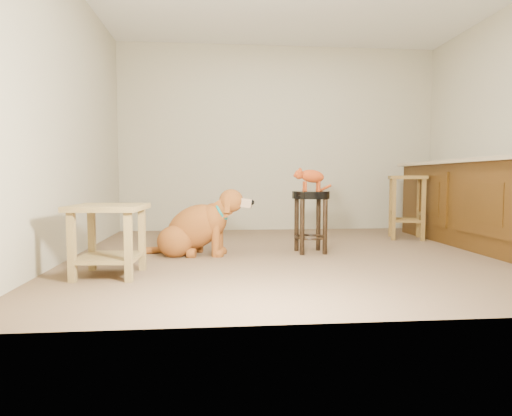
{
  "coord_description": "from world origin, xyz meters",
  "views": [
    {
      "loc": [
        -0.89,
        -4.09,
        0.74
      ],
      "look_at": [
        -0.51,
        0.05,
        0.45
      ],
      "focal_mm": 30.0,
      "sensor_mm": 36.0,
      "label": 1
    }
  ],
  "objects": [
    {
      "name": "floor",
      "position": [
        0.0,
        0.0,
        0.0
      ],
      "size": [
        4.5,
        4.0,
        0.01
      ],
      "primitive_type": "cube",
      "color": "brown",
      "rests_on": "ground"
    },
    {
      "name": "room_shell",
      "position": [
        0.0,
        0.0,
        1.68
      ],
      "size": [
        4.54,
        4.04,
        2.62
      ],
      "color": "#ACA58B",
      "rests_on": "ground"
    },
    {
      "name": "cabinet_run",
      "position": [
        1.94,
        0.3,
        0.44
      ],
      "size": [
        0.7,
        2.56,
        0.94
      ],
      "color": "#44290C",
      "rests_on": "ground"
    },
    {
      "name": "padded_stool",
      "position": [
        0.03,
        0.06,
        0.43
      ],
      "size": [
        0.37,
        0.37,
        0.61
      ],
      "rotation": [
        0.0,
        0.0,
        0.05
      ],
      "color": "black",
      "rests_on": "ground"
    },
    {
      "name": "wood_stool",
      "position": [
        1.42,
        0.93,
        0.4
      ],
      "size": [
        0.52,
        0.52,
        0.77
      ],
      "rotation": [
        0.0,
        0.0,
        -0.3
      ],
      "color": "brown",
      "rests_on": "ground"
    },
    {
      "name": "side_table",
      "position": [
        -1.71,
        -0.8,
        0.36
      ],
      "size": [
        0.56,
        0.56,
        0.54
      ],
      "rotation": [
        0.0,
        0.0,
        -0.07
      ],
      "color": "olive",
      "rests_on": "ground"
    },
    {
      "name": "golden_retriever",
      "position": [
        -1.1,
        0.04,
        0.25
      ],
      "size": [
        1.05,
        0.58,
        0.68
      ],
      "rotation": [
        0.0,
        0.0,
        -0.19
      ],
      "color": "brown",
      "rests_on": "ground"
    },
    {
      "name": "tabby_kitten",
      "position": [
        0.02,
        0.06,
        0.75
      ],
      "size": [
        0.41,
        0.17,
        0.26
      ],
      "rotation": [
        0.0,
        0.0,
        0.05
      ],
      "color": "maroon",
      "rests_on": "padded_stool"
    }
  ]
}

